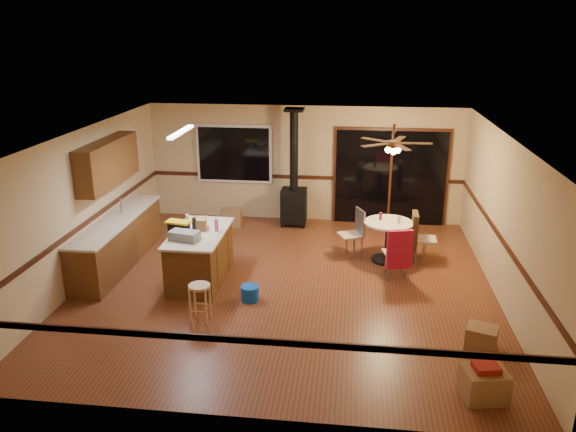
% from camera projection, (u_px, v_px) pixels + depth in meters
% --- Properties ---
extents(floor, '(7.00, 7.00, 0.00)m').
position_uv_depth(floor, '(286.00, 284.00, 9.69)').
color(floor, brown).
rests_on(floor, ground).
extents(ceiling, '(7.00, 7.00, 0.00)m').
position_uv_depth(ceiling, '(286.00, 135.00, 8.86)').
color(ceiling, silver).
rests_on(ceiling, ground).
extents(wall_back, '(7.00, 0.00, 7.00)m').
position_uv_depth(wall_back, '(305.00, 164.00, 12.56)').
color(wall_back, tan).
rests_on(wall_back, ground).
extents(wall_front, '(7.00, 0.00, 7.00)m').
position_uv_depth(wall_front, '(246.00, 317.00, 5.98)').
color(wall_front, tan).
rests_on(wall_front, ground).
extents(wall_left, '(0.00, 7.00, 7.00)m').
position_uv_depth(wall_left, '(85.00, 206.00, 9.67)').
color(wall_left, tan).
rests_on(wall_left, ground).
extents(wall_right, '(0.00, 7.00, 7.00)m').
position_uv_depth(wall_right, '(505.00, 222.00, 8.88)').
color(wall_right, tan).
rests_on(wall_right, ground).
extents(chair_rail, '(7.00, 7.00, 0.08)m').
position_uv_depth(chair_rail, '(286.00, 230.00, 9.37)').
color(chair_rail, '#38180E').
rests_on(chair_rail, ground).
extents(window, '(1.72, 0.10, 1.32)m').
position_uv_depth(window, '(234.00, 154.00, 12.63)').
color(window, black).
rests_on(window, ground).
extents(sliding_door, '(2.52, 0.10, 2.10)m').
position_uv_depth(sliding_door, '(390.00, 178.00, 12.38)').
color(sliding_door, black).
rests_on(sliding_door, ground).
extents(lower_cabinets, '(0.60, 3.00, 0.86)m').
position_uv_depth(lower_cabinets, '(118.00, 243.00, 10.39)').
color(lower_cabinets, brown).
rests_on(lower_cabinets, ground).
extents(countertop, '(0.64, 3.04, 0.04)m').
position_uv_depth(countertop, '(116.00, 220.00, 10.24)').
color(countertop, beige).
rests_on(countertop, lower_cabinets).
extents(upper_cabinets, '(0.35, 2.00, 0.80)m').
position_uv_depth(upper_cabinets, '(108.00, 163.00, 10.11)').
color(upper_cabinets, brown).
rests_on(upper_cabinets, ground).
extents(kitchen_island, '(0.88, 1.68, 0.90)m').
position_uv_depth(kitchen_island, '(200.00, 256.00, 9.72)').
color(kitchen_island, '#523214').
rests_on(kitchen_island, ground).
extents(wood_stove, '(0.55, 0.50, 2.52)m').
position_uv_depth(wood_stove, '(294.00, 194.00, 12.35)').
color(wood_stove, black).
rests_on(wood_stove, ground).
extents(ceiling_fan, '(0.24, 0.24, 0.55)m').
position_uv_depth(ceiling_fan, '(393.00, 146.00, 9.97)').
color(ceiling_fan, brown).
rests_on(ceiling_fan, ceiling).
extents(fluorescent_strip, '(0.10, 1.20, 0.04)m').
position_uv_depth(fluorescent_strip, '(181.00, 132.00, 9.35)').
color(fluorescent_strip, white).
rests_on(fluorescent_strip, ceiling).
extents(toolbox_grey, '(0.53, 0.36, 0.15)m').
position_uv_depth(toolbox_grey, '(184.00, 235.00, 9.21)').
color(toolbox_grey, slate).
rests_on(toolbox_grey, kitchen_island).
extents(toolbox_black, '(0.36, 0.23, 0.19)m').
position_uv_depth(toolbox_black, '(179.00, 228.00, 9.49)').
color(toolbox_black, black).
rests_on(toolbox_black, kitchen_island).
extents(toolbox_yellow_lid, '(0.45, 0.29, 0.03)m').
position_uv_depth(toolbox_yellow_lid, '(179.00, 222.00, 9.46)').
color(toolbox_yellow_lid, gold).
rests_on(toolbox_yellow_lid, toolbox_black).
extents(box_on_island, '(0.26, 0.32, 0.19)m').
position_uv_depth(box_on_island, '(200.00, 224.00, 9.70)').
color(box_on_island, olive).
rests_on(box_on_island, kitchen_island).
extents(bottle_dark, '(0.09, 0.09, 0.25)m').
position_uv_depth(bottle_dark, '(194.00, 225.00, 9.56)').
color(bottle_dark, black).
rests_on(bottle_dark, kitchen_island).
extents(bottle_pink, '(0.09, 0.09, 0.21)m').
position_uv_depth(bottle_pink, '(216.00, 225.00, 9.59)').
color(bottle_pink, '#D84C8C').
rests_on(bottle_pink, kitchen_island).
extents(bottle_white, '(0.09, 0.09, 0.20)m').
position_uv_depth(bottle_white, '(187.00, 220.00, 9.86)').
color(bottle_white, white).
rests_on(bottle_white, kitchen_island).
extents(bar_stool, '(0.37, 0.37, 0.60)m').
position_uv_depth(bar_stool, '(200.00, 303.00, 8.40)').
color(bar_stool, tan).
rests_on(bar_stool, floor).
extents(blue_bucket, '(0.34, 0.34, 0.25)m').
position_uv_depth(blue_bucket, '(250.00, 293.00, 9.10)').
color(blue_bucket, blue).
rests_on(blue_bucket, floor).
extents(dining_table, '(0.91, 0.91, 0.78)m').
position_uv_depth(dining_table, '(388.00, 234.00, 10.51)').
color(dining_table, black).
rests_on(dining_table, ground).
extents(glass_red, '(0.07, 0.07, 0.14)m').
position_uv_depth(glass_red, '(381.00, 216.00, 10.52)').
color(glass_red, '#590C14').
rests_on(glass_red, dining_table).
extents(glass_cream, '(0.07, 0.07, 0.14)m').
position_uv_depth(glass_cream, '(399.00, 220.00, 10.34)').
color(glass_cream, beige).
rests_on(glass_cream, dining_table).
extents(chair_left, '(0.53, 0.53, 0.51)m').
position_uv_depth(chair_left, '(356.00, 228.00, 10.70)').
color(chair_left, '#C0A98E').
rests_on(chair_left, ground).
extents(chair_near, '(0.52, 0.54, 0.70)m').
position_uv_depth(chair_near, '(399.00, 249.00, 9.65)').
color(chair_near, '#C0A98E').
rests_on(chair_near, ground).
extents(chair_right, '(0.48, 0.44, 0.70)m').
position_uv_depth(chair_right, '(416.00, 231.00, 10.49)').
color(chair_right, '#C0A98E').
rests_on(chair_right, ground).
extents(box_under_window, '(0.48, 0.40, 0.36)m').
position_uv_depth(box_under_window, '(231.00, 218.00, 12.50)').
color(box_under_window, olive).
rests_on(box_under_window, floor).
extents(box_corner_a, '(0.57, 0.51, 0.38)m').
position_uv_depth(box_corner_a, '(484.00, 384.00, 6.69)').
color(box_corner_a, olive).
rests_on(box_corner_a, floor).
extents(box_corner_b, '(0.50, 0.46, 0.33)m').
position_uv_depth(box_corner_b, '(481.00, 338.00, 7.73)').
color(box_corner_b, olive).
rests_on(box_corner_b, floor).
extents(box_small_red, '(0.33, 0.29, 0.08)m').
position_uv_depth(box_small_red, '(486.00, 367.00, 6.62)').
color(box_small_red, maroon).
rests_on(box_small_red, box_corner_a).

